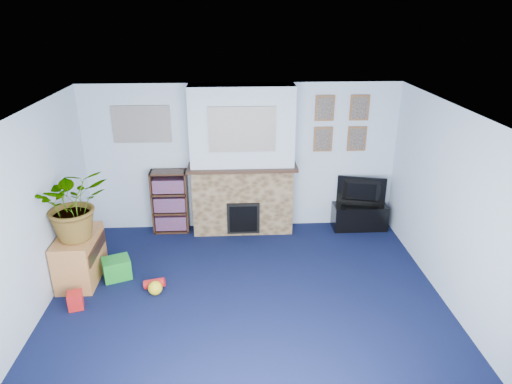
{
  "coord_description": "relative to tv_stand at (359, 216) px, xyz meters",
  "views": [
    {
      "loc": [
        -0.15,
        -4.77,
        3.49
      ],
      "look_at": [
        0.15,
        0.86,
        1.17
      ],
      "focal_mm": 32.0,
      "sensor_mm": 36.0,
      "label": 1
    }
  ],
  "objects": [
    {
      "name": "wall_back",
      "position": [
        -1.95,
        0.22,
        0.97
      ],
      "size": [
        5.0,
        0.04,
        2.4
      ],
      "primitive_type": "cube",
      "color": "silver",
      "rests_on": "ground"
    },
    {
      "name": "mantel_teddy",
      "position": [
        -2.42,
        -0.03,
        0.99
      ],
      "size": [
        0.12,
        0.12,
        0.12
      ],
      "primitive_type": "sphere",
      "color": "gray",
      "rests_on": "chimney_breast"
    },
    {
      "name": "mantel_can",
      "position": [
        -1.29,
        -0.03,
        0.99
      ],
      "size": [
        0.06,
        0.06,
        0.13
      ],
      "primitive_type": "cylinder",
      "color": "red",
      "rests_on": "chimney_breast"
    },
    {
      "name": "ceiling",
      "position": [
        -1.95,
        -2.03,
        2.17
      ],
      "size": [
        5.0,
        4.5,
        0.01
      ],
      "primitive_type": "cube",
      "color": "white",
      "rests_on": "wall_back"
    },
    {
      "name": "potted_plant",
      "position": [
        -4.14,
        -1.37,
        0.93
      ],
      "size": [
        1.11,
        1.05,
        0.97
      ],
      "primitive_type": "imported",
      "rotation": [
        0.0,
        0.0,
        0.43
      ],
      "color": "#26661E",
      "rests_on": "sideboard"
    },
    {
      "name": "television",
      "position": [
        -0.0,
        0.02,
        0.42
      ],
      "size": [
        0.8,
        0.3,
        0.46
      ],
      "primitive_type": "imported",
      "rotation": [
        0.0,
        0.0,
        2.89
      ],
      "color": "black",
      "rests_on": "tv_stand"
    },
    {
      "name": "portrait_tl",
      "position": [
        -0.65,
        0.2,
        1.77
      ],
      "size": [
        0.3,
        0.03,
        0.4
      ],
      "primitive_type": "cube",
      "color": "brown",
      "rests_on": "wall_back"
    },
    {
      "name": "mantel_candle",
      "position": [
        -1.58,
        -0.03,
        1.01
      ],
      "size": [
        0.05,
        0.05,
        0.15
      ],
      "primitive_type": "cylinder",
      "color": "#B2BFC6",
      "rests_on": "chimney_breast"
    },
    {
      "name": "mantel_clock",
      "position": [
        -1.98,
        -0.03,
        1.0
      ],
      "size": [
        0.1,
        0.06,
        0.14
      ],
      "primitive_type": "cube",
      "color": "gold",
      "rests_on": "chimney_breast"
    },
    {
      "name": "portrait_br",
      "position": [
        -0.1,
        0.2,
        1.27
      ],
      "size": [
        0.3,
        0.03,
        0.4
      ],
      "primitive_type": "cube",
      "color": "brown",
      "rests_on": "wall_back"
    },
    {
      "name": "sideboard",
      "position": [
        -4.19,
        -1.32,
        0.12
      ],
      "size": [
        0.48,
        0.86,
        0.67
      ],
      "primitive_type": "cube",
      "color": "#BC763C",
      "rests_on": "ground"
    },
    {
      "name": "portrait_tr",
      "position": [
        -0.1,
        0.2,
        1.77
      ],
      "size": [
        0.3,
        0.03,
        0.4
      ],
      "primitive_type": "cube",
      "color": "brown",
      "rests_on": "wall_back"
    },
    {
      "name": "tv_stand",
      "position": [
        0.0,
        0.0,
        0.0
      ],
      "size": [
        0.89,
        0.37,
        0.42
      ],
      "primitive_type": "cube",
      "color": "black",
      "rests_on": "ground"
    },
    {
      "name": "green_crate",
      "position": [
        -3.72,
        -1.32,
        -0.08
      ],
      "size": [
        0.44,
        0.4,
        0.29
      ],
      "primitive_type": "cube",
      "rotation": [
        0.0,
        0.0,
        0.37
      ],
      "color": "#198C26",
      "rests_on": "ground"
    },
    {
      "name": "collage_main",
      "position": [
        -1.95,
        -0.19,
        1.56
      ],
      "size": [
        1.0,
        0.03,
        0.68
      ],
      "primitive_type": "cube",
      "color": "gray",
      "rests_on": "chimney_breast"
    },
    {
      "name": "collage_left",
      "position": [
        -3.5,
        0.21,
        1.55
      ],
      "size": [
        0.9,
        0.03,
        0.58
      ],
      "primitive_type": "cube",
      "color": "gray",
      "rests_on": "wall_back"
    },
    {
      "name": "wall_right",
      "position": [
        0.55,
        -2.03,
        0.97
      ],
      "size": [
        0.04,
        4.5,
        2.4
      ],
      "primitive_type": "cube",
      "color": "silver",
      "rests_on": "ground"
    },
    {
      "name": "toy_tube",
      "position": [
        -3.17,
        -1.61,
        -0.15
      ],
      "size": [
        0.29,
        0.13,
        0.16
      ],
      "primitive_type": "cylinder",
      "rotation": [
        0.0,
        1.43,
        0.0
      ],
      "color": "red",
      "rests_on": "ground"
    },
    {
      "name": "toy_ball",
      "position": [
        -3.14,
        -1.75,
        -0.13
      ],
      "size": [
        0.19,
        0.19,
        0.19
      ],
      "primitive_type": "sphere",
      "color": "yellow",
      "rests_on": "ground"
    },
    {
      "name": "floor",
      "position": [
        -1.95,
        -2.03,
        -0.22
      ],
      "size": [
        5.0,
        4.5,
        0.01
      ],
      "primitive_type": "cube",
      "color": "#0E1435",
      "rests_on": "ground"
    },
    {
      "name": "wall_left",
      "position": [
        -4.45,
        -2.03,
        0.97
      ],
      "size": [
        0.04,
        4.5,
        2.4
      ],
      "primitive_type": "cube",
      "color": "silver",
      "rests_on": "ground"
    },
    {
      "name": "portrait_bl",
      "position": [
        -0.65,
        0.2,
        1.27
      ],
      "size": [
        0.3,
        0.03,
        0.4
      ],
      "primitive_type": "cube",
      "color": "brown",
      "rests_on": "wall_back"
    },
    {
      "name": "chimney_breast",
      "position": [
        -1.95,
        0.02,
        0.96
      ],
      "size": [
        1.72,
        0.5,
        2.4
      ],
      "color": "brown",
      "rests_on": "ground"
    },
    {
      "name": "wall_front",
      "position": [
        -1.95,
        -4.28,
        0.97
      ],
      "size": [
        5.0,
        0.04,
        2.4
      ],
      "primitive_type": "cube",
      "color": "silver",
      "rests_on": "ground"
    },
    {
      "name": "bookshelf",
      "position": [
        -3.13,
        0.08,
        0.28
      ],
      "size": [
        0.58,
        0.28,
        1.05
      ],
      "color": "#321D12",
      "rests_on": "ground"
    },
    {
      "name": "toy_block",
      "position": [
        -4.08,
        -1.99,
        -0.11
      ],
      "size": [
        0.22,
        0.22,
        0.22
      ],
      "primitive_type": "cube",
      "rotation": [
        0.0,
        0.0,
        0.27
      ],
      "color": "red",
      "rests_on": "ground"
    }
  ]
}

